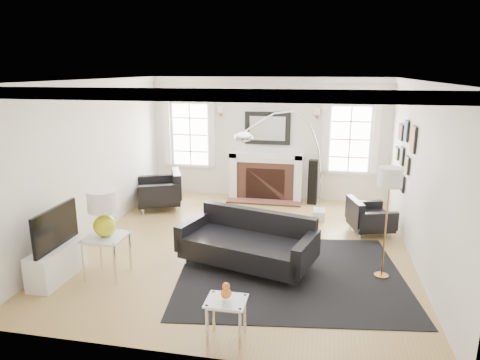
% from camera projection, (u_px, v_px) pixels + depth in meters
% --- Properties ---
extents(floor, '(6.00, 6.00, 0.00)m').
position_uv_depth(floor, '(244.00, 245.00, 7.42)').
color(floor, '#A27E43').
rests_on(floor, ground).
extents(back_wall, '(5.50, 0.04, 2.80)m').
position_uv_depth(back_wall, '(268.00, 139.00, 9.91)').
color(back_wall, silver).
rests_on(back_wall, floor).
extents(front_wall, '(5.50, 0.04, 2.80)m').
position_uv_depth(front_wall, '(189.00, 233.00, 4.21)').
color(front_wall, silver).
rests_on(front_wall, floor).
extents(left_wall, '(0.04, 6.00, 2.80)m').
position_uv_depth(left_wall, '(92.00, 160.00, 7.57)').
color(left_wall, silver).
rests_on(left_wall, floor).
extents(right_wall, '(0.04, 6.00, 2.80)m').
position_uv_depth(right_wall, '(420.00, 175.00, 6.56)').
color(right_wall, silver).
rests_on(right_wall, floor).
extents(ceiling, '(5.50, 6.00, 0.02)m').
position_uv_depth(ceiling, '(244.00, 80.00, 6.71)').
color(ceiling, white).
rests_on(ceiling, back_wall).
extents(crown_molding, '(5.50, 6.00, 0.12)m').
position_uv_depth(crown_molding, '(244.00, 84.00, 6.73)').
color(crown_molding, white).
rests_on(crown_molding, back_wall).
extents(fireplace, '(1.70, 0.69, 1.11)m').
position_uv_depth(fireplace, '(266.00, 177.00, 9.93)').
color(fireplace, white).
rests_on(fireplace, floor).
extents(mantel_mirror, '(1.05, 0.07, 0.75)m').
position_uv_depth(mantel_mirror, '(268.00, 128.00, 9.81)').
color(mantel_mirror, black).
rests_on(mantel_mirror, back_wall).
extents(window_left, '(1.24, 0.15, 1.62)m').
position_uv_depth(window_left, '(190.00, 134.00, 10.19)').
color(window_left, white).
rests_on(window_left, back_wall).
extents(window_right, '(1.24, 0.15, 1.62)m').
position_uv_depth(window_right, '(350.00, 139.00, 9.51)').
color(window_right, white).
rests_on(window_right, back_wall).
extents(gallery_wall, '(0.04, 1.73, 1.29)m').
position_uv_depth(gallery_wall, '(404.00, 151.00, 7.76)').
color(gallery_wall, black).
rests_on(gallery_wall, right_wall).
extents(tv_unit, '(0.35, 1.00, 1.09)m').
position_uv_depth(tv_unit, '(56.00, 258.00, 6.17)').
color(tv_unit, white).
rests_on(tv_unit, floor).
extents(area_rug, '(3.62, 3.15, 0.01)m').
position_uv_depth(area_rug, '(290.00, 274.00, 6.38)').
color(area_rug, black).
rests_on(area_rug, floor).
extents(sofa, '(2.22, 1.45, 0.67)m').
position_uv_depth(sofa, '(249.00, 243.00, 6.59)').
color(sofa, black).
rests_on(sofa, floor).
extents(armchair_left, '(1.20, 1.26, 0.67)m').
position_uv_depth(armchair_left, '(162.00, 192.00, 9.32)').
color(armchair_left, black).
rests_on(armchair_left, floor).
extents(armchair_right, '(0.90, 0.96, 0.54)m').
position_uv_depth(armchair_right, '(368.00, 218.00, 7.91)').
color(armchair_right, black).
rests_on(armchair_right, floor).
extents(coffee_table, '(0.79, 0.79, 0.35)m').
position_uv_depth(coffee_table, '(262.00, 232.00, 7.16)').
color(coffee_table, silver).
rests_on(coffee_table, floor).
extents(side_table_left, '(0.57, 0.57, 0.62)m').
position_uv_depth(side_table_left, '(106.00, 243.00, 6.22)').
color(side_table_left, silver).
rests_on(side_table_left, floor).
extents(nesting_table, '(0.45, 0.38, 0.49)m').
position_uv_depth(nesting_table, '(226.00, 309.00, 4.75)').
color(nesting_table, silver).
rests_on(nesting_table, floor).
extents(gourd_lamp, '(0.43, 0.43, 0.69)m').
position_uv_depth(gourd_lamp, '(103.00, 210.00, 6.09)').
color(gourd_lamp, yellow).
rests_on(gourd_lamp, side_table_left).
extents(orange_vase, '(0.12, 0.12, 0.19)m').
position_uv_depth(orange_vase, '(226.00, 291.00, 4.70)').
color(orange_vase, '#D85E1B').
rests_on(orange_vase, nesting_table).
extents(arc_floor_lamp, '(1.63, 1.51, 2.31)m').
position_uv_depth(arc_floor_lamp, '(285.00, 164.00, 8.00)').
color(arc_floor_lamp, silver).
rests_on(arc_floor_lamp, floor).
extents(stick_floor_lamp, '(0.34, 0.34, 1.65)m').
position_uv_depth(stick_floor_lamp, '(390.00, 183.00, 5.94)').
color(stick_floor_lamp, '#B1773D').
rests_on(stick_floor_lamp, floor).
extents(speaker_tower, '(0.22, 0.22, 1.01)m').
position_uv_depth(speaker_tower, '(313.00, 182.00, 9.61)').
color(speaker_tower, black).
rests_on(speaker_tower, floor).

